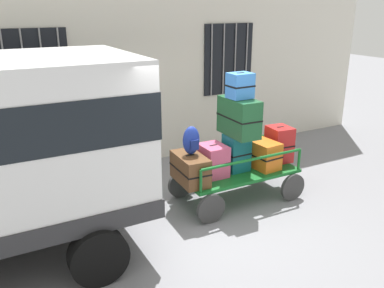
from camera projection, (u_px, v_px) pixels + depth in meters
The scene contains 12 objects.
ground_plane at pixel (202, 220), 6.22m from camera, with size 40.00×40.00×0.00m, color gray.
building_wall at pixel (129, 39), 7.82m from camera, with size 12.00×0.38×5.00m.
luggage_cart at pixel (237, 177), 6.79m from camera, with size 2.05×1.05×0.51m.
cart_railing at pixel (238, 153), 6.65m from camera, with size 1.92×0.92×0.37m.
suitcase_left_bottom at pixel (190, 169), 6.25m from camera, with size 0.43×0.75×0.44m.
suitcase_midleft_bottom at pixel (213, 160), 6.49m from camera, with size 0.38×0.47×0.51m.
suitcase_center_bottom at pixel (236, 152), 6.68m from camera, with size 0.39×0.36×0.62m.
suitcase_center_middle at pixel (239, 117), 6.45m from camera, with size 0.40×0.77×0.60m.
suitcase_center_top at pixel (240, 86), 6.29m from camera, with size 0.38×0.32×0.40m.
suitcase_midright_bottom at pixel (258, 152), 6.91m from camera, with size 0.44×0.84×0.46m.
suitcase_right_bottom at pixel (279, 144), 7.09m from camera, with size 0.41×0.45×0.62m.
backpack at pixel (191, 141), 6.14m from camera, with size 0.27×0.22×0.44m.
Camera 1 is at (-2.76, -4.78, 3.11)m, focal length 38.08 mm.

